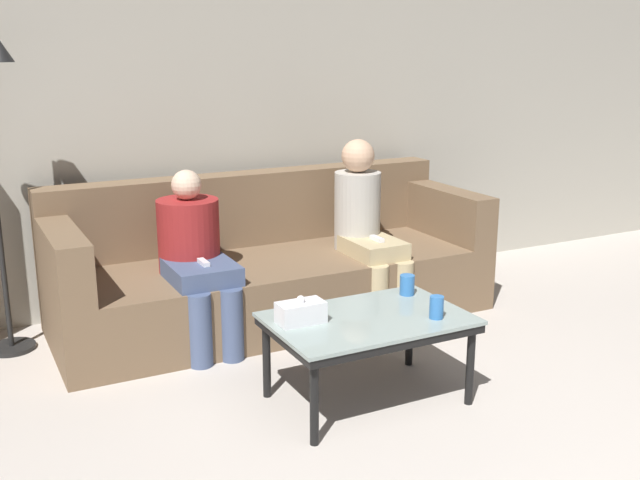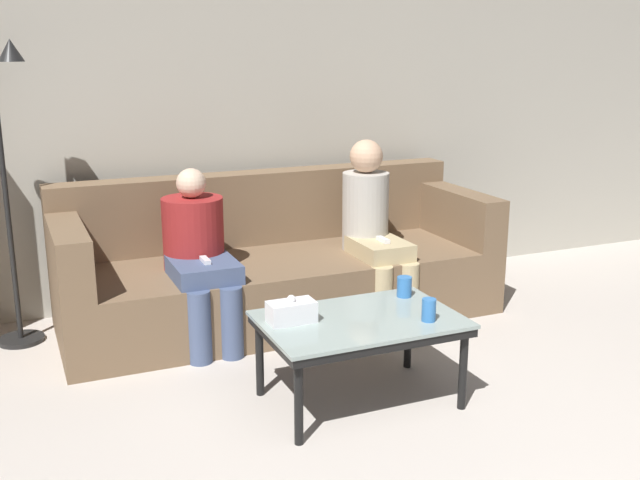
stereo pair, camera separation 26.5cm
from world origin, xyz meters
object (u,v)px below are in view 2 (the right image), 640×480
at_px(standing_lamp, 6,163).
at_px(seated_person_mid_left, 373,225).
at_px(coffee_table, 360,326).
at_px(cup_near_left, 404,287).
at_px(cup_near_right, 429,310).
at_px(couch, 277,268).
at_px(tissue_box, 291,312).
at_px(seated_person_left_end, 198,251).

height_order(standing_lamp, seated_person_mid_left, standing_lamp).
height_order(coffee_table, cup_near_left, cup_near_left).
relative_size(cup_near_right, seated_person_mid_left, 0.10).
relative_size(couch, tissue_box, 12.26).
height_order(couch, cup_near_left, couch).
bearing_deg(tissue_box, seated_person_left_end, 100.37).
height_order(cup_near_right, tissue_box, tissue_box).
xyz_separation_m(couch, seated_person_mid_left, (0.56, -0.22, 0.27)).
relative_size(couch, seated_person_mid_left, 2.42).
bearing_deg(seated_person_left_end, seated_person_mid_left, -0.03).
bearing_deg(standing_lamp, cup_near_left, -35.38).
height_order(standing_lamp, seated_person_left_end, standing_lamp).
xyz_separation_m(cup_near_right, seated_person_mid_left, (0.34, 1.24, 0.10)).
xyz_separation_m(couch, seated_person_left_end, (-0.56, -0.22, 0.23)).
bearing_deg(tissue_box, coffee_table, -13.66).
xyz_separation_m(standing_lamp, seated_person_left_end, (0.96, -0.40, -0.51)).
bearing_deg(standing_lamp, seated_person_mid_left, -10.85).
xyz_separation_m(couch, coffee_table, (-0.06, -1.30, 0.08)).
distance_m(coffee_table, seated_person_left_end, 1.20).
height_order(cup_near_left, seated_person_left_end, seated_person_left_end).
bearing_deg(coffee_table, couch, 87.41).
xyz_separation_m(cup_near_left, seated_person_mid_left, (0.27, 0.89, 0.10)).
height_order(cup_near_left, seated_person_mid_left, seated_person_mid_left).
height_order(cup_near_right, standing_lamp, standing_lamp).
height_order(cup_near_left, cup_near_right, cup_near_right).
bearing_deg(couch, cup_near_left, -75.50).
distance_m(cup_near_right, tissue_box, 0.64).
bearing_deg(coffee_table, cup_near_right, -30.47).
height_order(couch, seated_person_left_end, seated_person_left_end).
relative_size(coffee_table, tissue_box, 4.25).
distance_m(cup_near_left, tissue_box, 0.67).
distance_m(cup_near_left, seated_person_mid_left, 0.93).
bearing_deg(standing_lamp, coffee_table, -45.20).
height_order(coffee_table, seated_person_left_end, seated_person_left_end).
bearing_deg(tissue_box, standing_lamp, 129.37).
bearing_deg(cup_near_left, couch, 104.50).
relative_size(cup_near_left, seated_person_mid_left, 0.09).
xyz_separation_m(couch, cup_near_right, (0.22, -1.46, 0.17)).
relative_size(tissue_box, standing_lamp, 0.13).
xyz_separation_m(tissue_box, seated_person_left_end, (-0.18, 1.00, 0.06)).
bearing_deg(seated_person_mid_left, cup_near_right, -105.42).
xyz_separation_m(cup_near_right, standing_lamp, (-1.74, 1.64, 0.57)).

